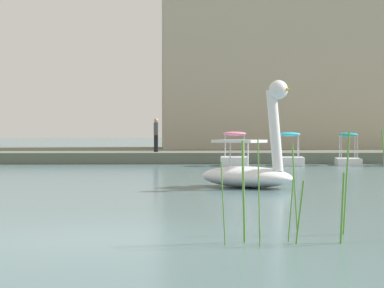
# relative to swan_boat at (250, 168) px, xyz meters

# --- Properties ---
(ground_plane) EXTENTS (525.40, 525.40, 0.00)m
(ground_plane) POSITION_rel_swan_boat_xyz_m (-3.23, -9.31, -0.55)
(ground_plane) COLOR slate
(shore_bank_far) EXTENTS (133.94, 18.43, 0.55)m
(shore_bank_far) POSITION_rel_swan_boat_xyz_m (-3.23, 24.27, -0.27)
(shore_bank_far) COLOR #5B6051
(shore_bank_far) RESTS_ON ground_plane
(swan_boat) EXTENTS (3.08, 2.84, 2.93)m
(swan_boat) POSITION_rel_swan_boat_xyz_m (0.00, 0.00, 0.00)
(swan_boat) COLOR white
(swan_boat) RESTS_ON ground_plane
(pedal_boat_pink) EXTENTS (1.47, 2.30, 1.60)m
(pedal_boat_pink) POSITION_rel_swan_boat_xyz_m (0.84, 13.21, -0.08)
(pedal_boat_pink) COLOR white
(pedal_boat_pink) RESTS_ON ground_plane
(pedal_boat_cyan) EXTENTS (1.57, 2.21, 1.57)m
(pedal_boat_cyan) POSITION_rel_swan_boat_xyz_m (3.44, 13.41, -0.15)
(pedal_boat_cyan) COLOR white
(pedal_boat_cyan) RESTS_ON ground_plane
(pedal_boat_teal) EXTENTS (1.41, 2.15, 1.55)m
(pedal_boat_teal) POSITION_rel_swan_boat_xyz_m (6.28, 13.60, -0.09)
(pedal_boat_teal) COLOR white
(pedal_boat_teal) RESTS_ON ground_plane
(person_on_path) EXTENTS (0.24, 0.22, 1.76)m
(person_on_path) POSITION_rel_swan_boat_xyz_m (-2.88, 17.21, 0.95)
(person_on_path) COLOR black
(person_on_path) RESTS_ON shore_bank_far
(apartment_block) EXTENTS (18.94, 8.86, 14.09)m
(apartment_block) POSITION_rel_swan_boat_xyz_m (6.77, 27.21, 7.05)
(apartment_block) COLOR #B2A893
(apartment_block) RESTS_ON shore_bank_far
(reed_clump_foreground) EXTENTS (2.39, 1.25, 1.54)m
(reed_clump_foreground) POSITION_rel_swan_boat_xyz_m (-0.39, -9.57, 0.09)
(reed_clump_foreground) COLOR #568E38
(reed_clump_foreground) RESTS_ON ground_plane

